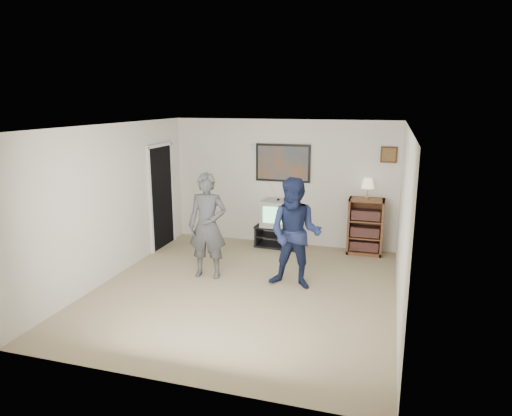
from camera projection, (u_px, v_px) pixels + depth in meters
The scene contains 13 objects.
room_shell at pixel (251, 206), 7.09m from camera, with size 4.51×5.00×2.51m.
media_stand at pixel (278, 236), 9.10m from camera, with size 0.88×0.53×0.43m.
crt_television at pixel (278, 213), 8.99m from camera, with size 0.61×0.52×0.52m, color #A3A49F, non-canonical shape.
bookshelf at pixel (365, 226), 8.60m from camera, with size 0.65×0.37×1.07m, color brown, non-canonical shape.
table_lamp at pixel (368, 188), 8.48m from camera, with size 0.24×0.24×0.38m, color beige, non-canonical shape.
person_tall at pixel (208, 226), 7.41m from camera, with size 0.63×0.42×1.73m, color #414144.
person_short at pixel (295, 234), 6.98m from camera, with size 0.84×0.65×1.73m, color #192246.
controller_left at pixel (214, 208), 7.54m from camera, with size 0.04×0.13×0.04m, color white.
controller_right at pixel (300, 213), 7.12m from camera, with size 0.04×0.13×0.04m, color white.
poster at pixel (283, 163), 8.99m from camera, with size 1.10×0.03×0.75m, color black.
air_vent at pixel (256, 147), 9.07m from camera, with size 0.28×0.02×0.14m, color white.
small_picture at pixel (389, 155), 8.39m from camera, with size 0.30×0.03×0.30m, color #411F14.
doorway at pixel (161, 197), 8.94m from camera, with size 0.03×0.85×2.00m, color black.
Camera 1 is at (2.03, -6.26, 2.86)m, focal length 32.00 mm.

